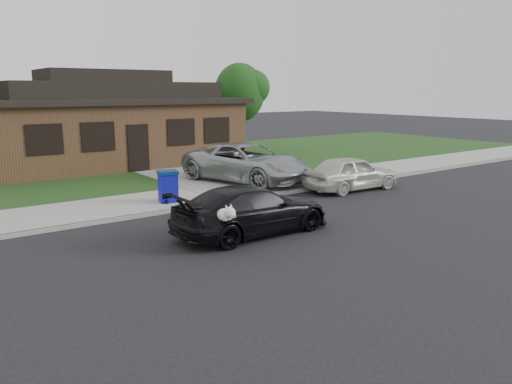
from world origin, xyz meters
TOP-DOWN VIEW (x-y plane):
  - ground at (0.00, 0.00)m, footprint 120.00×120.00m
  - sidewalk at (0.00, 5.00)m, footprint 60.00×3.00m
  - curb at (0.00, 3.50)m, footprint 60.00×0.12m
  - lawn at (0.00, 13.00)m, footprint 60.00×13.00m
  - driveway at (6.00, 10.00)m, footprint 4.50×13.00m
  - sedan at (2.55, 0.10)m, footprint 4.54×2.24m
  - minivan at (6.50, 5.97)m, footprint 3.88×5.99m
  - white_compact at (9.13, 2.72)m, footprint 4.00×1.79m
  - recycling_bin at (2.27, 4.52)m, footprint 0.76×0.76m
  - house at (4.00, 15.00)m, footprint 12.60×8.60m
  - tree_1 at (12.14, 14.40)m, footprint 3.15×3.00m

SIDE VIEW (x-z plane):
  - ground at x=0.00m, z-range 0.00..0.00m
  - sidewalk at x=0.00m, z-range 0.00..0.12m
  - curb at x=0.00m, z-range 0.00..0.12m
  - lawn at x=0.00m, z-range 0.00..0.13m
  - driveway at x=6.00m, z-range 0.00..0.14m
  - recycling_bin at x=2.27m, z-range 0.13..1.17m
  - sedan at x=2.55m, z-range 0.00..1.31m
  - white_compact at x=9.13m, z-range 0.00..1.34m
  - minivan at x=6.50m, z-range 0.14..1.67m
  - house at x=4.00m, z-range -0.19..4.46m
  - tree_1 at x=12.14m, z-range 1.09..6.34m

